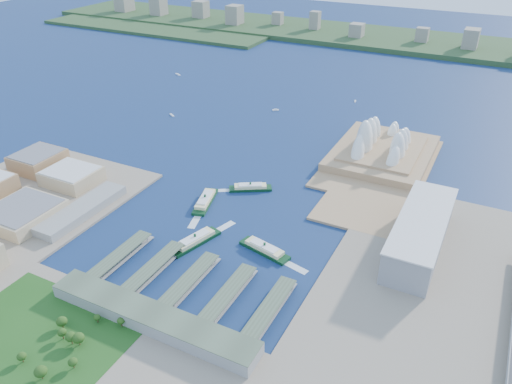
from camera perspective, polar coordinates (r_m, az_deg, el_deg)
The scene contains 20 objects.
ground at distance 542.49m, azimuth -4.32°, elevation -5.46°, with size 3000.00×3000.00×0.00m, color #101F4B.
south_land at distance 424.88m, azimuth -19.92°, elevation -19.80°, with size 720.00×180.00×3.00m, color gray.
east_land at distance 450.07m, azimuth 20.38°, elevation -16.42°, with size 240.00×500.00×3.00m, color gray.
peninsula at distance 718.30m, azimuth 13.99°, elevation 3.28°, with size 135.00×220.00×3.00m, color tan.
far_shore at distance 1408.31m, azimuth 17.42°, elevation 16.10°, with size 2200.00×260.00×12.00m, color #2D4926.
opera_house at distance 724.03m, azimuth 14.50°, elevation 6.11°, with size 134.00×180.00×58.00m, color white, non-canonical shape.
toaster_building at distance 542.03m, azimuth 18.27°, elevation -4.50°, with size 45.00×155.00×35.00m, color gray.
west_buildings at distance 646.18m, azimuth -27.18°, elevation -1.03°, with size 200.00×280.00×27.00m, color #9E764F, non-canonical shape.
ferry_wharves at distance 484.30m, azimuth -7.51°, elevation -10.01°, with size 184.00×90.00×9.30m, color #485741, non-canonical shape.
terminal_building at distance 446.31m, azimuth -11.82°, elevation -13.92°, with size 200.00×28.00×12.00m, color gray.
park at distance 462.17m, azimuth -23.76°, elevation -14.16°, with size 150.00×110.00×16.00m, color #194714, non-canonical shape.
far_skyline at distance 1382.05m, azimuth 17.46°, elevation 17.28°, with size 1900.00×140.00×55.00m, color gray, non-canonical shape.
ferry_a at distance 604.96m, azimuth -5.83°, elevation -0.79°, with size 15.47×60.77×11.49m, color #0D3518, non-canonical shape.
ferry_b at distance 630.75m, azimuth -0.65°, elevation 0.69°, with size 13.68×53.76×10.17m, color #0D3518, non-canonical shape.
ferry_c at distance 536.23m, azimuth -6.98°, elevation -5.33°, with size 15.62×61.38×11.61m, color #0D3518, non-canonical shape.
ferry_d at distance 520.59m, azimuth 0.98°, elevation -6.34°, with size 14.84×58.29×11.02m, color #0D3518, non-canonical shape.
boat_a at distance 875.50m, azimuth -9.58°, elevation 8.67°, with size 3.30×13.18×2.54m, color white, non-canonical shape.
boat_b at distance 887.03m, azimuth 2.25°, elevation 9.37°, with size 3.89×11.13×3.00m, color white, non-canonical shape.
boat_d at distance 1099.22m, azimuth -8.92°, elevation 13.15°, with size 3.52×16.11×2.72m, color white, non-canonical shape.
boat_e at distance 947.51m, azimuth 11.26°, elevation 10.17°, with size 3.18×10.00×2.45m, color white, non-canonical shape.
Camera 1 is at (236.52, -373.65, 314.23)m, focal length 35.00 mm.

